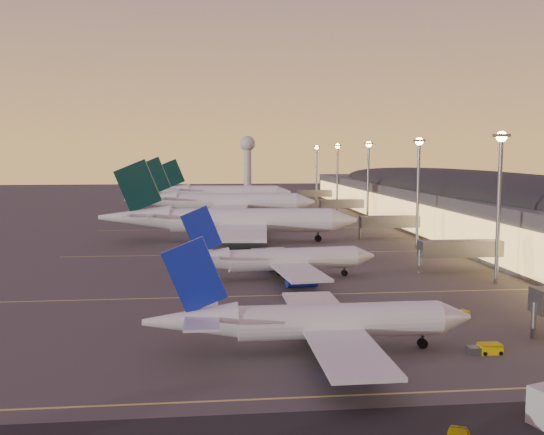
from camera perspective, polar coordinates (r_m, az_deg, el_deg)
The scene contains 12 objects.
ground at distance 100.97m, azimuth 1.53°, elevation -6.65°, with size 700.00×700.00×0.00m, color #3C3937.
airliner_narrow_south at distance 68.72m, azimuth 3.76°, elevation -9.80°, with size 37.09×32.99×13.30m.
airliner_narrow_north at distance 107.33m, azimuth 0.30°, elevation -4.01°, with size 37.43×33.63×13.36m.
airliner_wide_near at distance 152.48m, azimuth -4.09°, elevation -0.31°, with size 65.13×59.60×20.83m.
airliner_wide_mid at distance 209.70m, azimuth -4.89°, elevation 1.44°, with size 66.05×60.52×21.13m.
airliner_wide_far at distance 268.60m, azimuth -4.81°, elevation 2.38°, with size 62.09×56.86×19.86m.
terminal_building at distance 186.29m, azimuth 17.71°, elevation 1.63°, with size 56.35×255.00×17.46m.
light_masts at distance 169.90m, azimuth 10.80°, elevation 4.38°, with size 2.20×217.20×25.90m.
radar_tower at distance 358.38m, azimuth -2.31°, elevation 5.99°, with size 9.00×9.00×32.50m.
lane_markings at distance 140.02m, azimuth -0.60°, elevation -3.07°, with size 90.00×180.36×0.00m.
baggage_tug_a at distance 72.97m, azimuth 19.48°, elevation -11.59°, with size 3.76×1.72×1.12m.
baggage_tug_b at distance 86.32m, azimuth 17.09°, elevation -8.80°, with size 3.72×2.52×1.04m.
Camera 1 is at (-12.90, -97.65, 22.18)m, focal length 40.00 mm.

